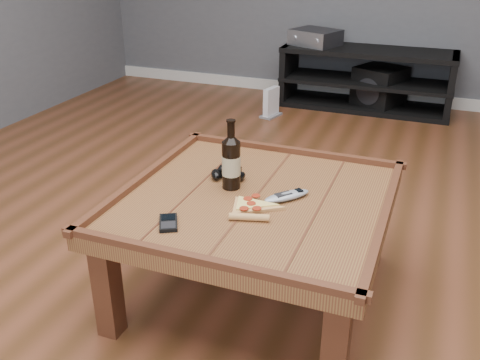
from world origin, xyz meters
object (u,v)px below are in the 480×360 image
(subwoofer, at_px, (379,88))
(av_receiver, at_px, (315,37))
(smartphone, at_px, (168,223))
(pizza_slice, at_px, (251,207))
(media_console, at_px, (366,80))
(coffee_table, at_px, (255,211))
(game_controller, at_px, (228,174))
(beer_bottle, at_px, (231,161))
(game_console, at_px, (271,104))
(remote_control, at_px, (287,196))

(subwoofer, bearing_deg, av_receiver, -150.09)
(subwoofer, bearing_deg, smartphone, -71.37)
(pizza_slice, bearing_deg, subwoofer, 72.39)
(subwoofer, bearing_deg, media_console, -131.83)
(media_console, height_order, pizza_slice, media_console)
(coffee_table, distance_m, media_console, 2.75)
(coffee_table, bearing_deg, game_controller, 143.74)
(subwoofer, bearing_deg, beer_bottle, -70.20)
(coffee_table, bearing_deg, game_console, 106.48)
(beer_bottle, height_order, av_receiver, beer_bottle)
(remote_control, xyz_separation_m, subwoofer, (-0.01, 2.77, -0.29))
(game_controller, relative_size, subwoofer, 0.35)
(media_console, distance_m, game_controller, 2.64)
(pizza_slice, bearing_deg, smartphone, -153.91)
(coffee_table, distance_m, av_receiver, 2.79)
(beer_bottle, relative_size, pizza_slice, 0.98)
(game_controller, height_order, subwoofer, game_controller)
(subwoofer, height_order, game_console, subwoofer)
(smartphone, height_order, subwoofer, smartphone)
(pizza_slice, bearing_deg, game_controller, 113.54)
(game_console, bearing_deg, remote_control, -55.66)
(coffee_table, bearing_deg, media_console, 90.00)
(media_console, xyz_separation_m, beer_bottle, (-0.12, -2.70, 0.32))
(remote_control, bearing_deg, subwoofer, 131.50)
(game_controller, bearing_deg, remote_control, -25.01)
(coffee_table, relative_size, media_console, 0.74)
(coffee_table, height_order, game_controller, game_controller)
(av_receiver, xyz_separation_m, subwoofer, (0.56, 0.05, -0.39))
(media_console, height_order, remote_control, media_console)
(pizza_slice, xyz_separation_m, game_console, (-0.68, 2.35, -0.35))
(beer_bottle, height_order, remote_control, beer_bottle)
(av_receiver, height_order, subwoofer, av_receiver)
(pizza_slice, distance_m, smartphone, 0.31)
(media_console, xyz_separation_m, remote_control, (0.12, -2.72, 0.22))
(game_console, bearing_deg, game_controller, -61.80)
(coffee_table, bearing_deg, smartphone, -124.53)
(coffee_table, distance_m, subwoofer, 2.81)
(remote_control, bearing_deg, media_console, 133.82)
(av_receiver, bearing_deg, smartphone, -63.63)
(coffee_table, height_order, game_console, coffee_table)
(av_receiver, bearing_deg, beer_bottle, -61.08)
(av_receiver, bearing_deg, remote_control, -56.29)
(beer_bottle, bearing_deg, media_console, 87.48)
(beer_bottle, relative_size, game_console, 1.19)
(media_console, distance_m, game_console, 0.85)
(coffee_table, distance_m, remote_control, 0.14)
(av_receiver, relative_size, game_console, 1.90)
(remote_control, height_order, subwoofer, remote_control)
(beer_bottle, distance_m, remote_control, 0.26)
(smartphone, bearing_deg, subwoofer, 55.77)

